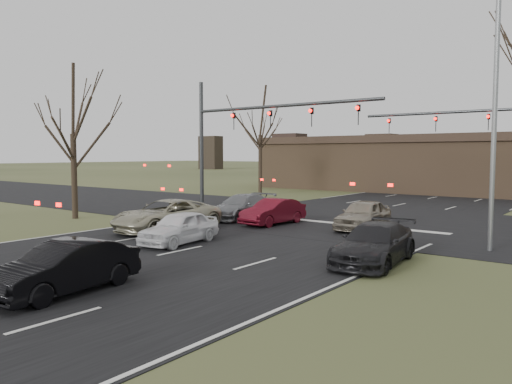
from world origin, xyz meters
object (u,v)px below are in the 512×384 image
(streetlight_right_near, at_px, (490,98))
(car_black_hatch, at_px, (65,268))
(car_white_sedan, at_px, (179,227))
(mast_arm_near, at_px, (242,128))
(car_charcoal_sedan, at_px, (374,244))
(car_red_ahead, at_px, (273,212))
(car_grey_ahead, at_px, (242,207))
(building, at_px, (482,164))
(car_silver_ahead, at_px, (363,215))
(mast_arm_far, at_px, (494,130))
(car_silver_suv, at_px, (166,216))

(streetlight_right_near, height_order, car_black_hatch, streetlight_right_near)
(streetlight_right_near, relative_size, car_white_sedan, 2.63)
(mast_arm_near, bearing_deg, car_white_sedan, -65.64)
(streetlight_right_near, relative_size, car_charcoal_sedan, 2.22)
(mast_arm_near, height_order, car_red_ahead, mast_arm_near)
(car_black_hatch, xyz_separation_m, car_grey_ahead, (-5.69, 14.12, 0.01))
(streetlight_right_near, height_order, car_white_sedan, streetlight_right_near)
(building, height_order, car_white_sedan, building)
(car_charcoal_sedan, bearing_deg, mast_arm_near, 141.22)
(mast_arm_near, distance_m, car_silver_ahead, 9.37)
(car_charcoal_sedan, distance_m, car_red_ahead, 9.55)
(car_charcoal_sedan, bearing_deg, car_black_hatch, -126.64)
(car_white_sedan, xyz_separation_m, car_charcoal_sedan, (7.70, 1.35, 0.01))
(mast_arm_near, relative_size, streetlight_right_near, 1.21)
(streetlight_right_near, xyz_separation_m, car_red_ahead, (-10.23, 0.80, -4.94))
(building, xyz_separation_m, mast_arm_far, (4.18, -15.00, 2.35))
(car_white_sedan, bearing_deg, car_black_hatch, -73.93)
(mast_arm_far, bearing_deg, car_silver_suv, -120.84)
(mast_arm_far, height_order, car_silver_suv, mast_arm_far)
(car_charcoal_sedan, bearing_deg, streetlight_right_near, 57.00)
(mast_arm_near, xyz_separation_m, car_white_sedan, (4.03, -8.90, -4.43))
(streetlight_right_near, height_order, car_red_ahead, streetlight_right_near)
(car_white_sedan, height_order, car_grey_ahead, car_grey_ahead)
(car_grey_ahead, relative_size, car_silver_ahead, 1.12)
(streetlight_right_near, height_order, car_grey_ahead, streetlight_right_near)
(building, bearing_deg, car_black_hatch, -90.43)
(mast_arm_far, distance_m, car_red_ahead, 15.02)
(streetlight_right_near, distance_m, car_grey_ahead, 13.81)
(streetlight_right_near, distance_m, car_black_hatch, 15.35)
(building, bearing_deg, car_silver_ahead, -87.80)
(mast_arm_near, distance_m, streetlight_right_near, 14.38)
(car_red_ahead, bearing_deg, car_silver_suv, -115.62)
(streetlight_right_near, bearing_deg, car_black_hatch, -119.37)
(mast_arm_far, distance_m, car_charcoal_sedan, 18.09)
(building, height_order, car_grey_ahead, building)
(building, relative_size, car_silver_ahead, 10.17)
(car_silver_suv, xyz_separation_m, car_grey_ahead, (0.00, 5.50, -0.06))
(car_black_hatch, bearing_deg, car_silver_suv, 116.51)
(mast_arm_near, xyz_separation_m, car_red_ahead, (3.82, -2.20, -4.42))
(car_black_hatch, height_order, car_charcoal_sedan, car_black_hatch)
(car_silver_ahead, bearing_deg, building, 87.06)
(car_black_hatch, bearing_deg, mast_arm_near, 106.89)
(mast_arm_far, xyz_separation_m, car_black_hatch, (-4.49, -25.67, -4.35))
(car_black_hatch, xyz_separation_m, car_silver_ahead, (1.31, 14.63, 0.04))
(car_grey_ahead, bearing_deg, car_silver_ahead, 1.46)
(mast_arm_far, relative_size, car_silver_ahead, 2.67)
(mast_arm_far, xyz_separation_m, car_white_sedan, (-7.38, -18.90, -4.37))
(car_silver_suv, relative_size, car_red_ahead, 1.34)
(streetlight_right_near, bearing_deg, mast_arm_far, 101.47)
(car_silver_ahead, bearing_deg, mast_arm_far, 68.78)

